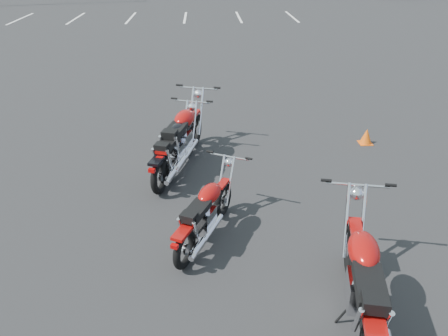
{
  "coord_description": "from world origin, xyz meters",
  "views": [
    {
      "loc": [
        -0.1,
        -5.46,
        3.83
      ],
      "look_at": [
        0.2,
        0.6,
        0.65
      ],
      "focal_mm": 35.0,
      "sensor_mm": 36.0,
      "label": 1
    }
  ],
  "objects_px": {
    "motorcycle_second_black": "(175,148)",
    "motorcycle_third_red": "(205,213)",
    "motorcycle_front_red": "(182,137)",
    "motorcycle_rear_red": "(363,283)"
  },
  "relations": [
    {
      "from": "motorcycle_second_black",
      "to": "motorcycle_third_red",
      "type": "xyz_separation_m",
      "value": [
        0.52,
        -2.04,
        -0.06
      ]
    },
    {
      "from": "motorcycle_front_red",
      "to": "motorcycle_third_red",
      "type": "height_order",
      "value": "motorcycle_front_red"
    },
    {
      "from": "motorcycle_third_red",
      "to": "motorcycle_rear_red",
      "type": "xyz_separation_m",
      "value": [
        1.7,
        -1.6,
        0.1
      ]
    },
    {
      "from": "motorcycle_front_red",
      "to": "motorcycle_second_black",
      "type": "relative_size",
      "value": 1.11
    },
    {
      "from": "motorcycle_front_red",
      "to": "motorcycle_rear_red",
      "type": "distance_m",
      "value": 4.56
    },
    {
      "from": "motorcycle_front_red",
      "to": "motorcycle_second_black",
      "type": "distance_m",
      "value": 0.43
    },
    {
      "from": "motorcycle_front_red",
      "to": "motorcycle_rear_red",
      "type": "bearing_deg",
      "value": -62.54
    },
    {
      "from": "motorcycle_second_black",
      "to": "motorcycle_rear_red",
      "type": "distance_m",
      "value": 4.26
    },
    {
      "from": "motorcycle_front_red",
      "to": "motorcycle_second_black",
      "type": "xyz_separation_m",
      "value": [
        -0.12,
        -0.41,
        -0.05
      ]
    },
    {
      "from": "motorcycle_second_black",
      "to": "motorcycle_third_red",
      "type": "bearing_deg",
      "value": -75.64
    }
  ]
}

